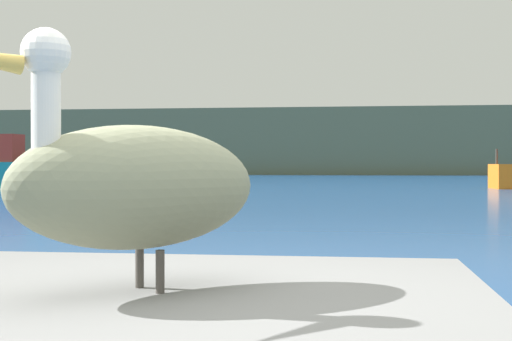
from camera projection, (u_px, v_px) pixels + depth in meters
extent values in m
cube|color=#5B664C|center=(347.00, 142.00, 78.88)|extent=(140.00, 10.03, 7.06)
ellipsoid|color=gray|center=(138.00, 187.00, 2.43)|extent=(0.93, 0.93, 0.42)
cylinder|color=white|center=(46.00, 118.00, 2.23)|extent=(0.09, 0.09, 0.31)
sphere|color=white|center=(46.00, 53.00, 2.23)|extent=(0.15, 0.15, 0.15)
cylinder|color=#4C4742|center=(160.00, 272.00, 2.41)|extent=(0.03, 0.03, 0.15)
cylinder|color=#4C4742|center=(140.00, 267.00, 2.52)|extent=(0.03, 0.03, 0.15)
cylinder|color=#3F382D|center=(497.00, 156.00, 32.99)|extent=(0.10, 0.10, 0.70)
cube|color=teal|center=(15.00, 174.00, 35.97)|extent=(4.69, 1.96, 1.23)
cube|color=maroon|center=(8.00, 148.00, 36.06)|extent=(1.38, 1.27, 1.39)
cylinder|color=#B2B2B2|center=(39.00, 135.00, 35.58)|extent=(0.12, 0.12, 2.68)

